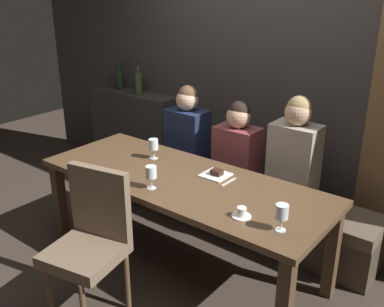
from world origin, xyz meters
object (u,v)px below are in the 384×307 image
(diner_redhead, at_px, (187,130))
(wine_bottle_pale_label, at_px, (139,83))
(wine_glass_center_back, at_px, (282,213))
(dessert_plate, at_px, (216,174))
(diner_bearded, at_px, (237,146))
(espresso_cup, at_px, (242,213))
(wine_glass_center_front, at_px, (151,173))
(wine_bottle_dark_red, at_px, (120,78))
(fork_on_table, at_px, (229,182))
(diner_far_end, at_px, (295,152))
(wine_glass_end_left, at_px, (153,145))
(chair_near_side, at_px, (91,234))
(dining_table, at_px, (182,189))
(banquette_bench, at_px, (233,205))

(diner_redhead, relative_size, wine_bottle_pale_label, 2.38)
(wine_glass_center_back, bearing_deg, dessert_plate, 151.76)
(diner_redhead, relative_size, wine_glass_center_back, 4.73)
(diner_bearded, relative_size, espresso_cup, 6.04)
(wine_glass_center_front, distance_m, wine_glass_center_back, 0.96)
(wine_glass_center_back, bearing_deg, diner_redhead, 147.35)
(wine_bottle_dark_red, height_order, wine_glass_center_back, wine_bottle_dark_red)
(wine_bottle_dark_red, xyz_separation_m, fork_on_table, (2.05, -0.90, -0.33))
(diner_redhead, bearing_deg, diner_far_end, 1.26)
(fork_on_table, bearing_deg, wine_glass_end_left, -179.27)
(diner_bearded, relative_size, wine_glass_center_back, 4.42)
(espresso_cup, bearing_deg, wine_glass_center_back, 1.67)
(diner_redhead, distance_m, wine_bottle_pale_label, 1.00)
(wine_glass_center_back, xyz_separation_m, dessert_plate, (-0.73, 0.39, -0.10))
(wine_glass_center_back, bearing_deg, diner_far_end, 111.86)
(chair_near_side, distance_m, diner_far_end, 1.62)
(diner_far_end, height_order, wine_glass_center_back, diner_far_end)
(wine_bottle_dark_red, height_order, wine_glass_center_front, wine_bottle_dark_red)
(dining_table, xyz_separation_m, wine_glass_end_left, (-0.42, 0.15, 0.20))
(diner_redhead, relative_size, espresso_cup, 6.46)
(diner_redhead, bearing_deg, wine_glass_center_front, -64.75)
(diner_far_end, distance_m, wine_bottle_pale_label, 1.98)
(diner_redhead, height_order, wine_bottle_dark_red, wine_bottle_dark_red)
(dining_table, height_order, diner_far_end, diner_far_end)
(dining_table, relative_size, wine_glass_end_left, 13.41)
(wine_glass_center_back, bearing_deg, fork_on_table, 149.07)
(banquette_bench, bearing_deg, diner_far_end, 1.92)
(dining_table, xyz_separation_m, dessert_plate, (0.17, 0.19, 0.10))
(chair_near_side, height_order, espresso_cup, chair_near_side)
(dining_table, bearing_deg, wine_glass_end_left, 159.94)
(dining_table, height_order, banquette_bench, dining_table)
(wine_glass_center_front, height_order, dessert_plate, wine_glass_center_front)
(dessert_plate, bearing_deg, wine_bottle_pale_label, 152.45)
(diner_bearded, distance_m, espresso_cup, 1.09)
(wine_bottle_pale_label, xyz_separation_m, fork_on_table, (1.73, -0.87, -0.33))
(wine_glass_end_left, bearing_deg, diner_redhead, 99.49)
(wine_bottle_dark_red, height_order, espresso_cup, wine_bottle_dark_red)
(wine_bottle_pale_label, bearing_deg, dessert_plate, -27.55)
(dining_table, distance_m, dessert_plate, 0.27)
(diner_bearded, distance_m, wine_glass_center_back, 1.25)
(chair_near_side, distance_m, wine_glass_end_left, 0.96)
(chair_near_side, xyz_separation_m, wine_bottle_pale_label, (-1.26, 1.74, 0.51))
(fork_on_table, bearing_deg, dining_table, -153.20)
(dining_table, relative_size, diner_bearded, 3.04)
(diner_far_end, relative_size, wine_glass_end_left, 5.11)
(wine_glass_center_front, height_order, wine_glass_center_back, same)
(chair_near_side, bearing_deg, wine_bottle_pale_label, 125.98)
(diner_far_end, bearing_deg, espresso_cup, -83.08)
(dining_table, relative_size, diner_redhead, 2.84)
(diner_bearded, relative_size, fork_on_table, 4.26)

